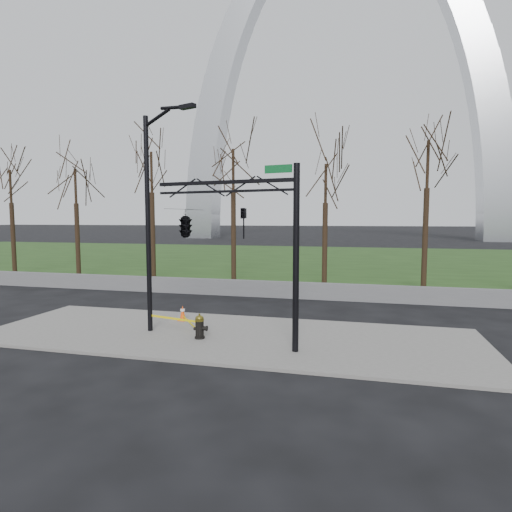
% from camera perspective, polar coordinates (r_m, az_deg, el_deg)
% --- Properties ---
extents(ground, '(500.00, 500.00, 0.00)m').
position_cam_1_polar(ground, '(15.59, -4.05, -10.94)').
color(ground, black).
rests_on(ground, ground).
extents(sidewalk, '(18.00, 6.00, 0.10)m').
position_cam_1_polar(sidewalk, '(15.57, -4.06, -10.77)').
color(sidewalk, slate).
rests_on(sidewalk, ground).
extents(grass_strip, '(120.00, 40.00, 0.06)m').
position_cam_1_polar(grass_strip, '(44.69, 7.97, -0.46)').
color(grass_strip, '#213D16').
rests_on(grass_strip, ground).
extents(guardrail, '(60.00, 0.30, 0.90)m').
position_cam_1_polar(guardrail, '(23.04, 2.14, -4.54)').
color(guardrail, '#59595B').
rests_on(guardrail, ground).
extents(gateway_arch, '(66.00, 6.00, 65.00)m').
position_cam_1_polar(gateway_arch, '(93.70, 11.40, 22.49)').
color(gateway_arch, silver).
rests_on(gateway_arch, ground).
extents(tree_row, '(45.16, 4.00, 9.51)m').
position_cam_1_polar(tree_row, '(26.73, 3.07, 6.05)').
color(tree_row, black).
rests_on(tree_row, ground).
extents(fire_hydrant, '(0.54, 0.36, 0.89)m').
position_cam_1_polar(fire_hydrant, '(15.06, -7.64, -9.55)').
color(fire_hydrant, black).
rests_on(fire_hydrant, sidewalk).
extents(traffic_cone, '(0.35, 0.35, 0.62)m').
position_cam_1_polar(traffic_cone, '(17.76, -9.95, -7.65)').
color(traffic_cone, '#FF4C0D').
rests_on(traffic_cone, sidewalk).
extents(street_light, '(2.31, 0.92, 8.21)m').
position_cam_1_polar(street_light, '(15.83, -13.96, 6.36)').
color(street_light, black).
rests_on(street_light, ground).
extents(traffic_signal_mast, '(5.05, 2.53, 6.00)m').
position_cam_1_polar(traffic_signal_mast, '(14.35, -6.99, 4.44)').
color(traffic_signal_mast, black).
rests_on(traffic_signal_mast, ground).
extents(caution_tape, '(2.20, 2.28, 0.45)m').
position_cam_1_polar(caution_tape, '(16.10, -9.86, -8.74)').
color(caution_tape, yellow).
rests_on(caution_tape, ground).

